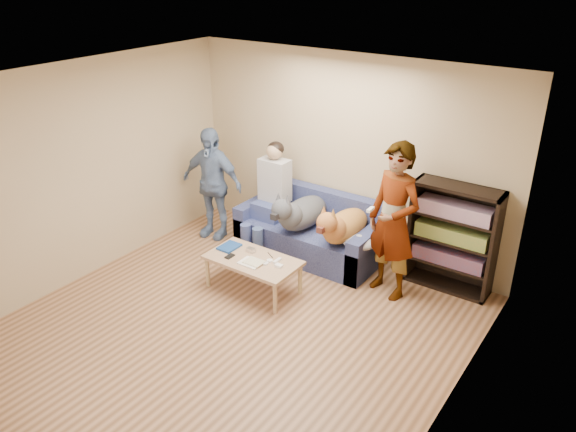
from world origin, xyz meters
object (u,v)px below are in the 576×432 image
Objects in this scene: person_standing_right at (394,222)px; notebook_blue at (229,247)px; coffee_table at (253,262)px; sofa at (311,233)px; person_seated at (270,193)px; dog_tan at (342,226)px; bookshelf at (453,236)px; dog_gray at (300,213)px; person_standing_left at (212,183)px; camera_silver at (251,250)px.

notebook_blue is at bearing -137.29° from person_standing_right.
notebook_blue reaches higher than coffee_table.
person_seated reaches higher than sofa.
bookshelf is (1.23, 0.43, 0.04)m from dog_tan.
dog_tan is at bearing -19.16° from sofa.
coffee_table is (-0.01, -0.97, -0.27)m from dog_gray.
bookshelf is (3.22, 0.57, -0.11)m from person_standing_left.
dog_tan is 0.89× the size of bookshelf.
person_standing_right is at bearing 25.44° from notebook_blue.
bookshelf is (1.80, 0.23, 0.40)m from sofa.
person_seated is 1.13× the size of bookshelf.
bookshelf is (2.37, 0.36, -0.09)m from person_seated.
bookshelf is at bearing 32.86° from camera_silver.
sofa reaches higher than notebook_blue.
coffee_table is 0.85× the size of bookshelf.
camera_silver is at bearing -98.74° from dog_gray.
person_standing_right reaches higher than person_standing_left.
person_standing_left is 0.83× the size of sofa.
notebook_blue is 0.18× the size of person_seated.
coffee_table is at bearing -45.00° from camera_silver.
person_standing_left is 0.87m from person_seated.
person_seated is at bearing 176.43° from dog_tan.
person_standing_right is at bearing -135.08° from bookshelf.
person_standing_right is 1.46m from sofa.
coffee_table is at bearing -129.49° from person_standing_right.
person_standing_right is 1.69m from coffee_table.
sofa is 1.29× the size of person_seated.
sofa is at bearing 75.37° from dog_gray.
camera_silver is 0.10× the size of coffee_table.
person_seated is (-0.57, -0.13, 0.49)m from sofa.
camera_silver is (0.28, 0.07, 0.01)m from notebook_blue.
person_seated is 1.17× the size of dog_gray.
person_standing_left is 1.54m from sofa.
person_seated is (-1.84, 0.16, -0.15)m from person_standing_right.
bookshelf is at bearing 19.31° from dog_tan.
notebook_blue is 2.36× the size of camera_silver.
coffee_table is (0.40, -0.05, -0.06)m from notebook_blue.
person_standing_left is at bearing -166.19° from person_seated.
person_standing_right is 1.71m from camera_silver.
notebook_blue is 2.65m from bookshelf.
person_standing_left is 1.38m from dog_gray.
person_seated is at bearing 172.13° from dog_gray.
person_standing_right reaches higher than sofa.
dog_gray reaches higher than coffee_table.
person_standing_left is at bearing 140.73° from notebook_blue.
camera_silver is 2.37m from bookshelf.
person_standing_right reaches higher than dog_gray.
person_standing_right is 0.78m from bookshelf.
person_standing_left is at bearing 148.48° from coffee_table.
person_standing_right reaches higher than notebook_blue.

